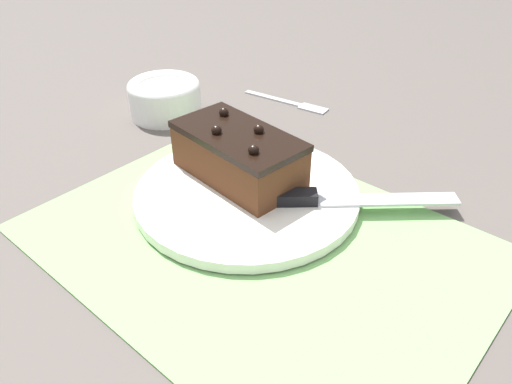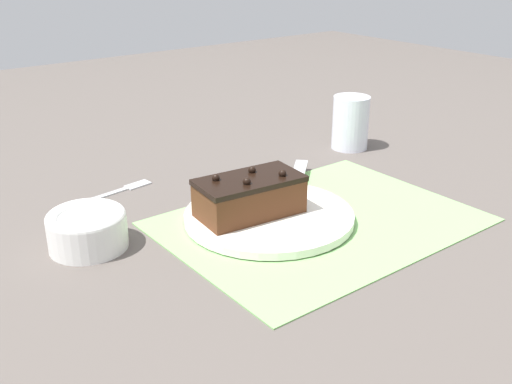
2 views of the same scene
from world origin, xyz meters
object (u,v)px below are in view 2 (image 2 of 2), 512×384
small_bowl (87,228)px  serving_knife (293,191)px  chocolate_cake (250,196)px  drinking_glass (351,123)px  cake_plate (269,216)px  dessert_fork (119,190)px

small_bowl → serving_knife: bearing=170.0°
chocolate_cake → drinking_glass: 0.41m
cake_plate → chocolate_cake: 0.05m
drinking_glass → dessert_fork: (0.48, -0.08, -0.05)m
drinking_glass → small_bowl: size_ratio=0.99×
drinking_glass → serving_knife: bearing=27.1°
serving_knife → small_bowl: 0.33m
cake_plate → drinking_glass: size_ratio=2.39×
drinking_glass → chocolate_cake: bearing=22.9°
chocolate_cake → cake_plate: bearing=151.4°
cake_plate → serving_knife: serving_knife is taller
small_bowl → dessert_fork: size_ratio=0.73×
serving_knife → dessert_fork: bearing=-179.5°
drinking_glass → dessert_fork: size_ratio=0.72×
serving_knife → drinking_glass: size_ratio=1.70×
chocolate_cake → drinking_glass: (-0.38, -0.16, 0.01)m
serving_knife → drinking_glass: (-0.28, -0.14, 0.03)m
serving_knife → drinking_glass: drinking_glass is taller
cake_plate → drinking_glass: 0.40m
cake_plate → small_bowl: size_ratio=2.36×
serving_knife → drinking_glass: 0.31m
drinking_glass → small_bowl: 0.61m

